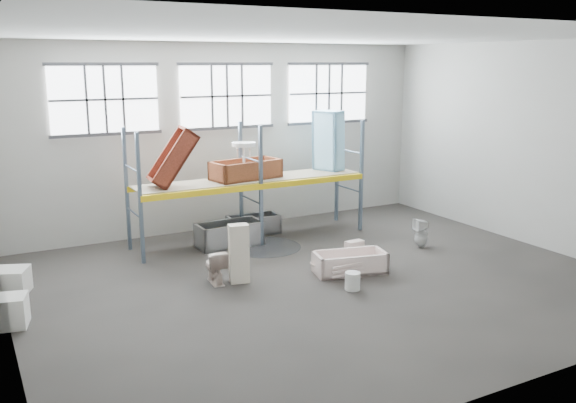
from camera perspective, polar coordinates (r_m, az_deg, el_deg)
floor at (r=13.09m, az=3.15°, el=-7.49°), size 12.00×10.00×0.10m
ceiling at (r=12.29m, az=3.46°, el=15.42°), size 12.00×10.00×0.10m
wall_back at (r=16.90m, az=-5.77°, el=6.00°), size 12.00×0.10×5.00m
wall_front at (r=8.64m, az=21.15°, el=-1.36°), size 12.00×0.10×5.00m
wall_right at (r=16.41m, az=21.66°, el=4.96°), size 0.10×10.00×5.00m
window_left at (r=15.74m, az=-16.64°, el=9.06°), size 2.60×0.04×1.60m
window_mid at (r=16.70m, az=-5.71°, el=9.71°), size 2.60×0.04×1.60m
window_right at (r=18.18m, az=3.77°, el=9.99°), size 2.60×0.04×1.60m
rack_upright_la at (r=14.10m, az=-13.56°, el=0.22°), size 0.08×0.08×3.00m
rack_upright_lb at (r=15.24m, az=-14.74°, el=1.08°), size 0.08×0.08×3.00m
rack_upright_ma at (r=15.12m, az=-2.53°, el=1.40°), size 0.08×0.08×3.00m
rack_upright_mb at (r=16.18m, az=-4.39°, el=2.14°), size 0.08×0.08×3.00m
rack_upright_ra at (r=16.62m, az=6.82°, el=2.37°), size 0.08×0.08×3.00m
rack_upright_rb at (r=17.60m, az=4.57°, el=3.00°), size 0.08×0.08×3.00m
rack_beam_front at (r=15.12m, az=-2.53°, el=1.40°), size 6.00×0.10×0.14m
rack_beam_back at (r=16.18m, az=-4.39°, el=2.14°), size 6.00×0.10×0.14m
shelf_deck at (r=15.63m, az=-3.49°, el=2.07°), size 5.90×1.10×0.03m
wet_patch at (r=15.31m, az=-2.14°, el=-4.23°), size 1.80×1.80×0.00m
bathtub_beige at (r=13.50m, az=5.77°, el=-5.64°), size 1.67×1.06×0.46m
cistern_spare at (r=14.24m, az=6.17°, el=-4.45°), size 0.45×0.24×0.41m
sink_in_tub at (r=13.50m, az=2.91°, el=-5.89°), size 0.52×0.52×0.14m
toilet_beige at (r=12.88m, az=-6.78°, el=-5.98°), size 0.46×0.73×0.72m
cistern_tall at (r=12.78m, az=-4.59°, el=-4.84°), size 0.44×0.33×1.24m
toilet_white at (r=15.52m, az=12.27°, el=-2.89°), size 0.37×0.37×0.73m
steel_tub_left at (r=15.40m, az=-5.45°, el=-3.03°), size 1.64×0.79×0.60m
steel_tub_right at (r=16.45m, az=-3.22°, el=-2.13°), size 1.39×0.71×0.50m
rust_tub_flat at (r=15.60m, az=-3.93°, el=2.94°), size 1.87×1.10×0.49m
rust_tub_tilted at (r=14.72m, az=-10.62°, el=4.03°), size 1.26×0.80×1.46m
sink_on_shelf at (r=15.23m, az=-4.10°, el=3.74°), size 0.71×0.64×0.52m
blue_tub_upright at (r=16.79m, az=3.76°, el=5.63°), size 0.78×0.91×1.65m
bucket at (r=12.54m, az=6.01°, el=-7.35°), size 0.38×0.38×0.36m
carton_near at (r=11.83m, az=-24.57°, el=-9.27°), size 0.76×0.69×0.55m
carton_far at (r=13.40m, az=-24.26°, el=-6.77°), size 0.80×0.80×0.51m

